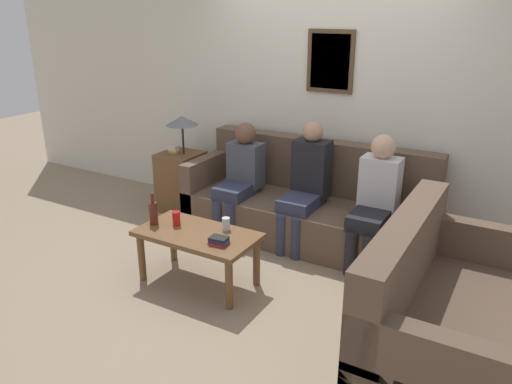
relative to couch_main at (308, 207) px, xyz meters
The scene contains 14 objects.
ground_plane 0.63m from the couch_main, 90.00° to the right, with size 16.00×16.00×0.00m, color gray.
wall_back 1.08m from the couch_main, 90.00° to the left, with size 9.00×0.08×2.60m.
couch_main is the anchor object (origin of this frame).
couch_side 2.01m from the couch_main, 40.22° to the right, with size 0.89×1.67×0.95m.
coffee_table 1.35m from the couch_main, 107.58° to the right, with size 1.00×0.54×0.46m.
side_table_with_lamp 1.54m from the couch_main, behind, with size 0.45×0.44×1.09m.
wine_bottle 1.59m from the couch_main, 121.91° to the right, with size 0.08×0.08×0.28m.
drinking_glass 1.17m from the couch_main, 101.55° to the right, with size 0.07×0.07×0.11m.
book_stack 1.39m from the couch_main, 95.47° to the right, with size 0.16×0.12×0.06m.
soda_can 1.43m from the couch_main, 117.14° to the right, with size 0.07×0.07×0.12m.
person_left 0.75m from the couch_main, 163.41° to the right, with size 0.34×0.58×1.12m.
person_middle 0.35m from the couch_main, 74.31° to the right, with size 0.34×0.62×1.20m.
person_right 0.82m from the couch_main, 15.04° to the right, with size 0.34×0.61×1.17m.
teddy_bear 1.58m from the couch_main, 50.26° to the right, with size 0.22×0.22×0.35m.
Camera 1 is at (1.87, -3.72, 2.18)m, focal length 35.00 mm.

